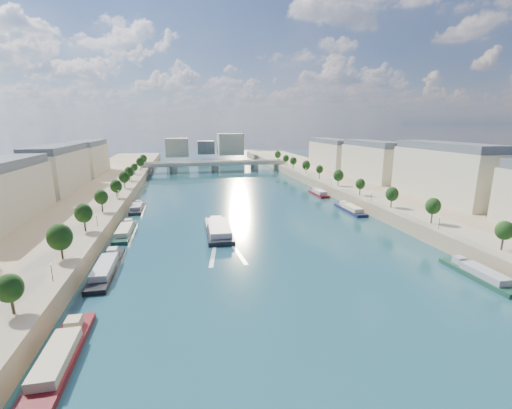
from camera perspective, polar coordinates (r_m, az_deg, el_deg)
name	(u,v)px	position (r m, az deg, el deg)	size (l,w,h in m)	color
ground	(243,211)	(149.93, -2.16, -1.05)	(700.00, 700.00, 0.00)	#0B3033
quay_left	(63,214)	(154.67, -29.47, -1.40)	(44.00, 520.00, 5.00)	#9E8460
quay_right	(391,198)	(176.19, 21.57, 1.03)	(44.00, 520.00, 5.00)	#9E8460
pave_left	(103,206)	(150.20, -24.13, -0.22)	(14.00, 520.00, 0.10)	gray
pave_right	(363,194)	(167.92, 17.37, 1.68)	(14.00, 520.00, 0.10)	gray
trees_left	(108,191)	(150.64, -23.43, 2.00)	(4.80, 268.80, 8.26)	#382B1E
trees_right	(350,179)	(174.69, 15.33, 4.06)	(4.80, 268.80, 8.26)	#382B1E
lamps_left	(109,204)	(139.14, -23.25, 0.02)	(0.36, 200.36, 4.28)	black
lamps_right	(349,187)	(169.61, 15.28, 2.87)	(0.36, 200.36, 4.28)	black
buildings_left	(34,176)	(167.71, -33.07, 4.06)	(16.00, 226.00, 23.20)	#C1B794
buildings_right	(403,165)	(191.13, 23.23, 6.03)	(16.00, 226.00, 23.20)	#C1B794
skyline	(210,146)	(364.41, -7.72, 9.67)	(79.00, 42.00, 22.00)	#C1B794
bridge	(215,165)	(274.99, -6.83, 6.54)	(112.00, 12.00, 8.15)	#C1B79E
tour_barge	(219,230)	(120.40, -6.23, -4.18)	(9.32, 29.69, 4.00)	black
wake	(225,249)	(105.20, -5.27, -7.43)	(10.76, 26.00, 0.04)	silver
moored_barges_left	(104,273)	(94.90, -24.07, -10.44)	(5.00, 155.64, 3.60)	#182035
moored_barges_right	(403,236)	(123.93, 23.28, -4.86)	(5.00, 160.89, 3.60)	black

